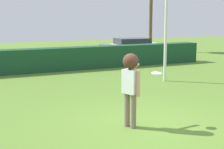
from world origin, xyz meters
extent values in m
plane|color=olive|center=(0.00, 0.00, 0.00)|extent=(60.00, 60.00, 0.00)
cylinder|color=#7D6A5C|center=(-0.49, 0.11, 0.42)|extent=(0.14, 0.14, 0.84)
cylinder|color=#7D6A5C|center=(-0.42, -0.08, 0.42)|extent=(0.14, 0.14, 0.84)
cube|color=silver|center=(-0.45, 0.02, 1.13)|extent=(0.34, 0.43, 0.58)
cylinder|color=tan|center=(-0.28, 0.34, 1.37)|extent=(0.61, 0.30, 0.30)
cylinder|color=tan|center=(-0.37, -0.20, 1.11)|extent=(0.09, 0.09, 0.62)
sphere|color=tan|center=(-0.45, 0.02, 1.59)|extent=(0.22, 0.22, 0.22)
sphere|color=#4A2B1F|center=(-0.45, 0.02, 1.62)|extent=(0.38, 0.38, 0.38)
cylinder|color=white|center=(0.25, -0.03, 1.29)|extent=(0.25, 0.25, 0.05)
cylinder|color=silver|center=(3.81, 4.70, 3.09)|extent=(0.12, 0.12, 6.19)
cube|color=#1B492C|center=(0.00, 9.40, 0.57)|extent=(18.09, 0.90, 1.14)
cube|color=white|center=(7.01, 13.15, 0.57)|extent=(4.35, 2.10, 0.55)
cube|color=#2D333D|center=(7.01, 13.15, 1.05)|extent=(2.34, 1.77, 0.40)
cylinder|color=black|center=(8.56, 13.85, 0.30)|extent=(0.61, 0.16, 0.60)
cylinder|color=black|center=(8.39, 12.16, 0.30)|extent=(0.61, 0.16, 0.60)
cylinder|color=black|center=(5.63, 14.14, 0.30)|extent=(0.61, 0.16, 0.60)
cylinder|color=black|center=(5.47, 12.45, 0.30)|extent=(0.61, 0.16, 0.60)
cylinder|color=brown|center=(10.08, 15.69, 2.22)|extent=(0.26, 0.26, 4.43)
camera|label=1|loc=(-4.33, -6.91, 2.64)|focal=54.33mm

